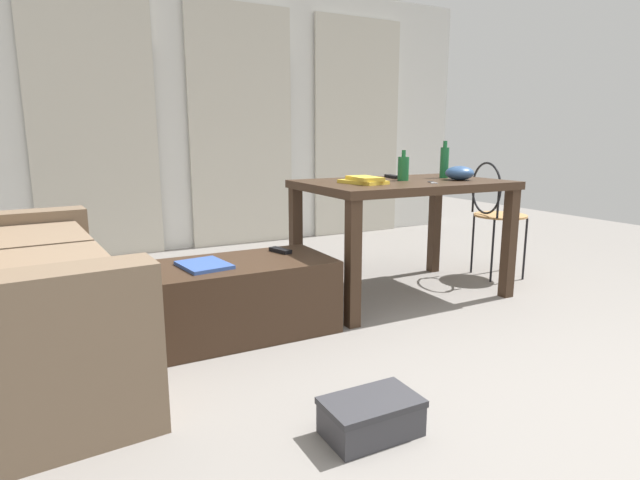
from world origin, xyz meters
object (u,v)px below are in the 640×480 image
at_px(craft_table, 402,197).
at_px(magazine, 204,265).
at_px(couch, 6,300).
at_px(bowl, 460,173).
at_px(book_stack, 364,180).
at_px(tv_remote_on_table, 393,177).
at_px(bottle_near, 403,168).
at_px(bottle_far, 444,162).
at_px(scissors, 432,182).
at_px(wire_chair, 493,206).
at_px(shoebox, 371,416).
at_px(tv_remote_primary, 280,250).
at_px(coffee_table, 241,297).

relative_size(craft_table, magazine, 4.74).
bearing_deg(couch, bowl, 0.05).
relative_size(book_stack, magazine, 1.14).
relative_size(book_stack, tv_remote_on_table, 1.63).
bearing_deg(couch, bottle_near, 3.60).
height_order(bottle_near, book_stack, bottle_near).
bearing_deg(magazine, craft_table, -0.78).
bearing_deg(bottle_near, magazine, -171.79).
relative_size(bottle_far, scissors, 2.08).
bearing_deg(bottle_far, wire_chair, -1.98).
relative_size(craft_table, bowl, 7.00).
distance_m(bowl, shoebox, 2.00).
bearing_deg(tv_remote_primary, magazine, 179.04).
height_order(tv_remote_on_table, magazine, tv_remote_on_table).
bearing_deg(bowl, tv_remote_on_table, 129.54).
bearing_deg(book_stack, shoebox, -120.92).
xyz_separation_m(bottle_near, tv_remote_on_table, (0.07, 0.21, -0.07)).
distance_m(coffee_table, bottle_far, 1.71).
xyz_separation_m(craft_table, wire_chair, (0.86, 0.05, -0.12)).
height_order(bottle_far, book_stack, bottle_far).
height_order(tv_remote_primary, shoebox, tv_remote_primary).
xyz_separation_m(bottle_near, scissors, (0.06, -0.21, -0.08)).
height_order(tv_remote_on_table, tv_remote_primary, tv_remote_on_table).
relative_size(tv_remote_on_table, magazine, 0.70).
relative_size(wire_chair, scissors, 7.13).
distance_m(bowl, magazine, 1.77).
bearing_deg(coffee_table, tv_remote_primary, 21.02).
distance_m(book_stack, shoebox, 1.60).
bearing_deg(bowl, wire_chair, 18.82).
relative_size(bottle_far, tv_remote_on_table, 1.32).
bearing_deg(craft_table, bowl, -19.34).
height_order(couch, tv_remote_on_table, couch).
xyz_separation_m(tv_remote_on_table, tv_remote_primary, (-0.96, -0.28, -0.37)).
bearing_deg(tv_remote_on_table, bowl, -37.23).
bearing_deg(book_stack, bowl, -5.04).
height_order(bottle_near, shoebox, bottle_near).
distance_m(couch, wire_chair, 3.10).
bearing_deg(magazine, bowl, -6.58).
distance_m(coffee_table, tv_remote_primary, 0.36).
distance_m(couch, coffee_table, 1.07).
height_order(book_stack, scissors, book_stack).
height_order(tv_remote_primary, magazine, tv_remote_primary).
xyz_separation_m(craft_table, bottle_near, (0.01, 0.01, 0.18)).
distance_m(scissors, tv_remote_primary, 1.03).
bearing_deg(bottle_far, shoebox, -137.19).
relative_size(couch, bottle_near, 9.36).
distance_m(bottle_far, tv_remote_primary, 1.36).
height_order(coffee_table, bottle_far, bottle_far).
height_order(couch, scissors, couch).
distance_m(couch, bottle_near, 2.29).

